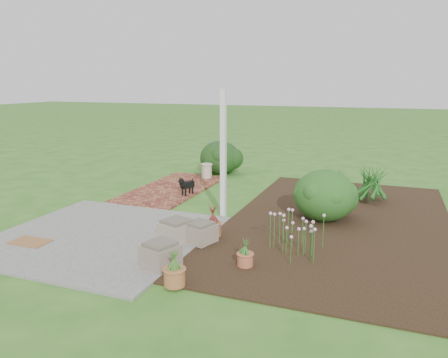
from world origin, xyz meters
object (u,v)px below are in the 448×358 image
(stone_trough_near, at_px, (160,255))
(black_dog, at_px, (186,184))
(evergreen_shrub, at_px, (325,194))
(cream_ceramic_urn, at_px, (207,171))

(stone_trough_near, distance_m, black_dog, 4.01)
(black_dog, height_order, evergreen_shrub, evergreen_shrub)
(black_dog, height_order, cream_ceramic_urn, black_dog)
(stone_trough_near, relative_size, cream_ceramic_urn, 1.20)
(stone_trough_near, distance_m, evergreen_shrub, 3.61)
(stone_trough_near, height_order, black_dog, black_dog)
(stone_trough_near, height_order, cream_ceramic_urn, cream_ceramic_urn)
(cream_ceramic_urn, xyz_separation_m, evergreen_shrub, (3.56, -2.57, 0.30))
(stone_trough_near, xyz_separation_m, black_dog, (-1.40, 3.76, 0.10))
(stone_trough_near, height_order, evergreen_shrub, evergreen_shrub)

